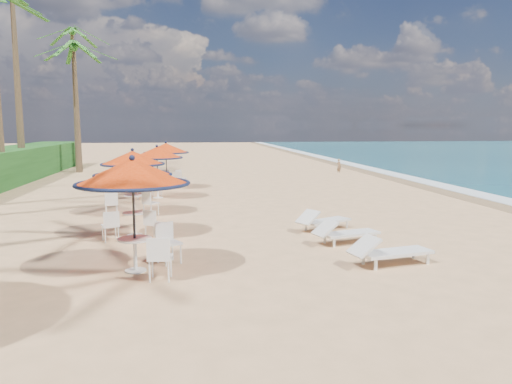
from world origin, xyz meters
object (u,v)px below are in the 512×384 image
Objects in this scene: station_1 at (133,175)px; station_3 at (156,157)px; station_0 at (136,183)px; lounger_mid at (344,232)px; station_2 at (132,164)px; lounger_far at (322,220)px; station_4 at (167,154)px; lounger_near at (388,251)px.

station_1 is 7.43m from station_3.
station_0 is 1.30× the size of lounger_mid.
station_1 is at bearing -91.52° from station_3.
station_1 is 3.61m from station_2.
station_0 is 1.34× the size of lounger_far.
station_3 is 1.20× the size of lounger_mid.
station_3 is (0.58, 3.84, -0.02)m from station_2.
station_1 is 1.19× the size of lounger_mid.
station_4 is (0.09, 14.37, -0.20)m from station_0.
station_1 reaches higher than lounger_mid.
lounger_near reaches higher than lounger_mid.
station_2 is at bearing 119.53° from lounger_far.
station_0 is 7.14m from station_2.
lounger_far is (4.88, -10.82, -1.39)m from station_4.
station_3 reaches higher than lounger_far.
lounger_mid is at bearing 86.42° from lounger_near.
station_1 reaches higher than lounger_near.
lounger_near is (6.24, -7.36, -1.43)m from station_2.
station_3 reaches higher than station_1.
lounger_far is at bearing -31.39° from station_2.
lounger_far is (-0.45, 3.83, -0.02)m from lounger_near.
station_2 is (-0.38, 3.59, 0.03)m from station_1.
station_4 is (0.54, 10.86, -0.04)m from station_1.
lounger_near is at bearing -70.01° from station_4.
station_0 is 1.08× the size of station_2.
station_2 is 3.89m from station_3.
station_1 is (-0.44, 3.51, -0.16)m from station_0.
station_2 reaches higher than station_3.
station_0 is 1.23× the size of lounger_near.
station_1 is 7.12m from lounger_near.
station_0 is 5.64m from lounger_mid.
lounger_mid is (5.53, -1.68, -1.42)m from station_1.
station_4 is 1.22× the size of lounger_mid.
station_1 is at bearing 147.48° from lounger_mid.
station_4 is 13.57m from lounger_mid.
lounger_near is at bearing -96.74° from lounger_mid.
lounger_near is at bearing -32.80° from station_1.
station_0 is 3.54m from station_1.
station_3 is at bearing 104.72° from lounger_mid.
station_1 is at bearing -83.95° from station_2.
lounger_mid is at bearing -68.28° from station_4.
station_2 is at bearing 122.68° from lounger_mid.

